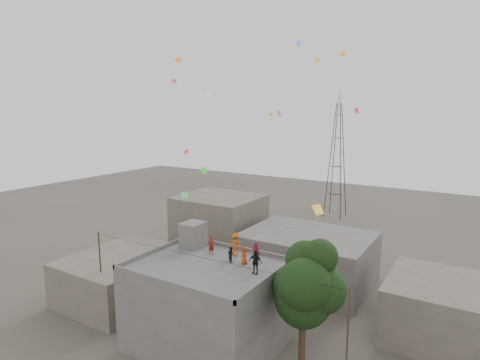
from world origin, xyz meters
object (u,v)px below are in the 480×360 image
at_px(tree, 307,286).
at_px(person_dark_adult, 255,262).
at_px(stair_head_box, 193,235).
at_px(person_red_adult, 256,254).
at_px(transmission_tower, 337,160).

xyz_separation_m(tree, person_dark_adult, (-3.69, -0.04, 0.81)).
relative_size(stair_head_box, person_red_adult, 1.21).
relative_size(transmission_tower, person_red_adult, 12.12).
bearing_deg(stair_head_box, tree, -10.74).
bearing_deg(transmission_tower, stair_head_box, -88.77).
bearing_deg(transmission_tower, person_dark_adult, -78.99).
xyz_separation_m(tree, transmission_tower, (-11.37, 39.40, 2.97)).
relative_size(stair_head_box, tree, 0.22).
xyz_separation_m(person_red_adult, person_dark_adult, (0.73, -1.40, -0.01)).
distance_m(tree, transmission_tower, 41.12).
distance_m(transmission_tower, person_red_adult, 38.74).
bearing_deg(tree, stair_head_box, 169.26).
xyz_separation_m(stair_head_box, transmission_tower, (-0.80, 37.40, 1.97)).
xyz_separation_m(stair_head_box, person_dark_adult, (6.88, -2.05, -0.19)).
height_order(transmission_tower, person_dark_adult, transmission_tower).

